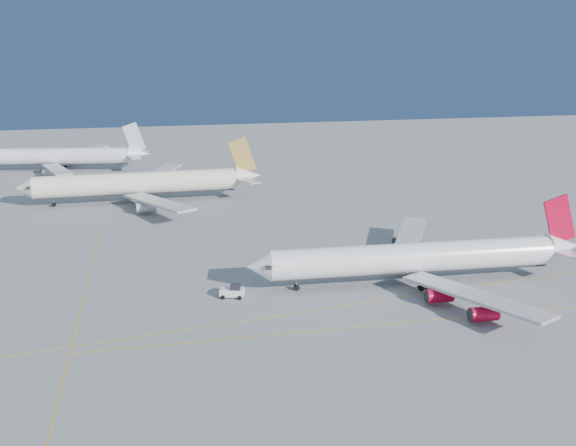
# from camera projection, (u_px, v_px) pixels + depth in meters

# --- Properties ---
(ground) EXTENTS (500.00, 500.00, 0.00)m
(ground) POSITION_uv_depth(u_px,v_px,m) (302.00, 298.00, 119.68)
(ground) COLOR slate
(ground) RESTS_ON ground
(taxiway_lines) EXTENTS (118.86, 140.00, 0.02)m
(taxiway_lines) POSITION_uv_depth(u_px,v_px,m) (220.00, 292.00, 122.77)
(taxiway_lines) COLOR #D09A0B
(taxiway_lines) RESTS_ON ground
(airliner_virgin) EXTENTS (68.63, 61.67, 16.94)m
(airliner_virgin) POSITION_uv_depth(u_px,v_px,m) (421.00, 258.00, 126.03)
(airliner_virgin) COLOR white
(airliner_virgin) RESTS_ON ground
(airliner_etihad) EXTENTS (70.84, 65.59, 18.52)m
(airliner_etihad) POSITION_uv_depth(u_px,v_px,m) (143.00, 183.00, 188.19)
(airliner_etihad) COLOR beige
(airliner_etihad) RESTS_ON ground
(airliner_third) EXTENTS (65.21, 59.57, 17.51)m
(airliner_third) POSITION_uv_depth(u_px,v_px,m) (60.00, 156.00, 232.18)
(airliner_third) COLOR white
(airliner_third) RESTS_ON ground
(pushback_tug) EXTENTS (4.95, 3.76, 2.53)m
(pushback_tug) POSITION_uv_depth(u_px,v_px,m) (233.00, 291.00, 119.87)
(pushback_tug) COLOR white
(pushback_tug) RESTS_ON ground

